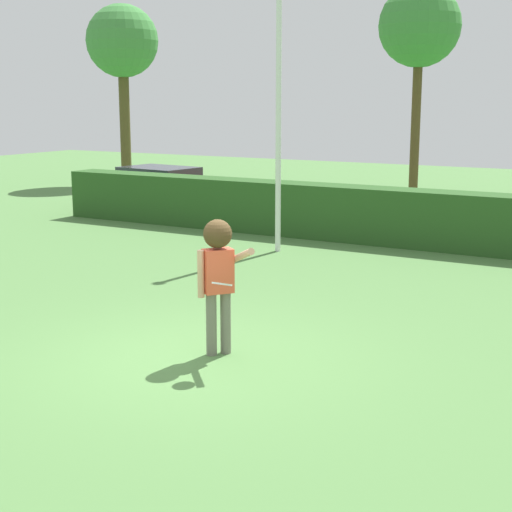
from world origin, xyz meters
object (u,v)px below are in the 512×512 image
Objects in this scene: parked_car_red at (159,185)px; oak_tree at (122,44)px; person at (218,267)px; lamppost at (279,104)px; frisbee at (222,284)px; willow_tree at (420,28)px.

oak_tree reaches higher than parked_car_red.
parked_car_red is 8.72m from oak_tree.
parked_car_red is at bearing 129.73° from person.
lamppost reaches higher than person.
parked_car_red reaches higher than frisbee.
lamppost is 8.15m from parked_car_red.
parked_car_red is at bearing 146.14° from lamppost.
frisbee is 0.04× the size of lamppost.
willow_tree reaches higher than lamppost.
frisbee is at bearing -79.03° from willow_tree.
lamppost is 15.21m from oak_tree.
willow_tree reaches higher than person.
frisbee is 0.06× the size of parked_car_red.
oak_tree is (-14.78, 16.42, 4.26)m from frisbee.
willow_tree is (6.00, 6.26, 4.87)m from parked_car_red.
oak_tree is (-11.80, 9.36, 2.16)m from lamppost.
willow_tree is (-3.42, 17.64, 4.47)m from frisbee.
person is 0.26× the size of oak_tree.
willow_tree is 11.43m from oak_tree.
person is at bearing -47.87° from oak_tree.
person is 0.41× the size of parked_car_red.
lamppost is at bearing 112.91° from frisbee.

